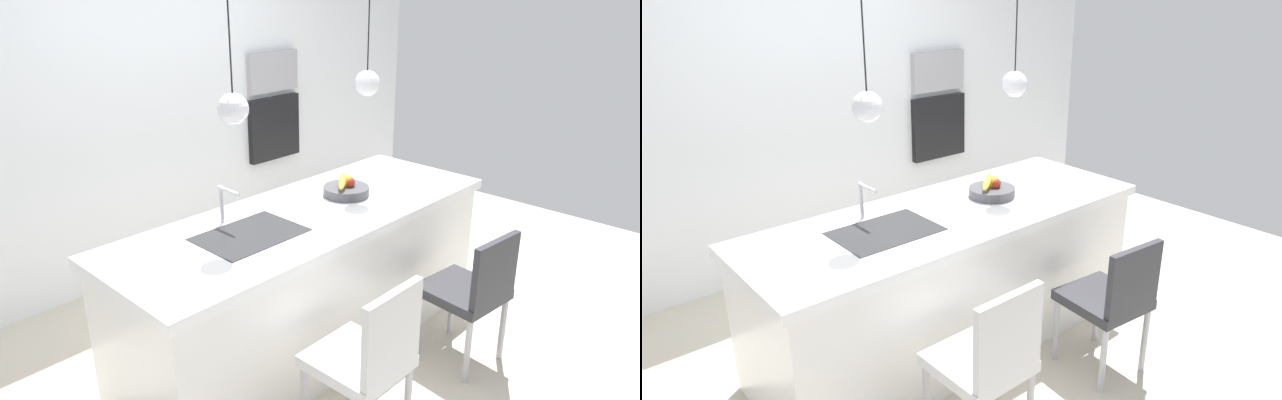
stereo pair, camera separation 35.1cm
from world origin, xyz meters
TOP-DOWN VIEW (x-y plane):
  - floor at (0.00, 0.00)m, footprint 6.60×6.60m
  - back_wall at (0.00, 1.65)m, footprint 6.00×0.10m
  - kitchen_island at (0.00, 0.00)m, footprint 2.50×0.89m
  - sink_basin at (-0.45, 0.00)m, footprint 0.56×0.40m
  - faucet at (-0.45, 0.21)m, footprint 0.02×0.17m
  - fruit_bowl at (0.37, 0.03)m, footprint 0.29×0.29m
  - microwave at (1.16, 1.58)m, footprint 0.54×0.08m
  - oven at (1.16, 1.58)m, footprint 0.56×0.08m
  - chair_near at (-0.45, -0.84)m, footprint 0.41×0.43m
  - chair_middle at (0.51, -0.83)m, footprint 0.45×0.47m
  - pendant_light_left at (-0.52, 0.00)m, footprint 0.16×0.16m
  - pendant_light_right at (0.52, 0.00)m, footprint 0.16×0.16m

SIDE VIEW (x-z plane):
  - floor at x=0.00m, z-range 0.00..0.00m
  - kitchen_island at x=0.00m, z-range 0.00..0.90m
  - chair_middle at x=0.51m, z-range 0.06..0.92m
  - chair_near at x=-0.45m, z-range 0.06..0.99m
  - sink_basin at x=-0.45m, z-range 0.88..0.90m
  - oven at x=1.16m, z-range 0.66..1.22m
  - fruit_bowl at x=0.37m, z-range 0.86..1.02m
  - faucet at x=-0.45m, z-range 0.93..1.15m
  - back_wall at x=0.00m, z-range 0.00..2.60m
  - microwave at x=1.16m, z-range 1.27..1.61m
  - pendant_light_left at x=-0.52m, z-range 1.22..1.98m
  - pendant_light_right at x=0.52m, z-range 1.22..1.98m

